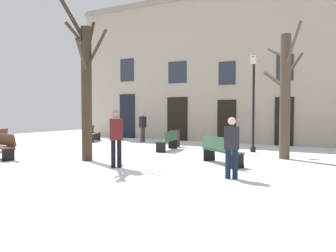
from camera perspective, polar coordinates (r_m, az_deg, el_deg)
ground_plane at (r=13.16m, az=-3.33°, el=-5.13°), size 31.40×31.40×0.00m
building_facade at (r=19.94m, az=9.20°, el=9.43°), size 19.63×0.60×8.24m
tree_right_of_center at (r=13.71m, az=17.79°, el=4.83°), size 1.69×2.29×4.65m
tree_left_of_center at (r=12.92m, az=-12.68°, el=6.29°), size 1.74×2.31×5.70m
streetlamp at (r=15.55m, az=13.20°, el=5.13°), size 0.30×0.30×4.06m
litter_bin at (r=17.36m, az=1.13°, el=-1.91°), size 0.48×0.48×0.80m
bench_by_litter_bin at (r=11.84m, az=8.19°, el=-3.73°), size 1.80×1.53×0.91m
bench_near_center_tree at (r=15.75m, az=0.05°, el=-2.24°), size 0.85×1.85×0.85m
bench_facing_shops at (r=20.81m, az=-11.65°, el=-1.09°), size 1.22×1.69×0.87m
person_crossing_plaza at (r=11.17m, az=-8.08°, el=-1.49°), size 0.43×0.42×1.75m
person_by_shop_door at (r=9.44m, az=9.90°, el=-2.96°), size 0.43×0.34×1.57m
person_strolling at (r=19.89m, az=-3.96°, el=0.09°), size 0.25×0.40×1.63m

